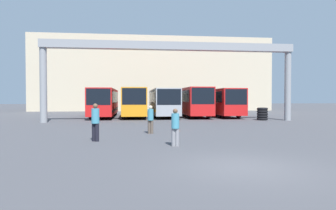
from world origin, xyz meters
name	(u,v)px	position (x,y,z in m)	size (l,w,h in m)	color
ground_plane	(245,168)	(0.00, 0.00, 0.00)	(200.00, 200.00, 0.00)	#47474C
building_backdrop	(152,76)	(0.00, 45.53, 6.13)	(39.77, 12.00, 12.27)	beige
overhead_gantry	(171,57)	(0.00, 17.99, 5.85)	(22.80, 0.80, 7.15)	gray
bus_slot_0	(104,101)	(-6.66, 25.37, 1.80)	(2.47, 11.41, 3.12)	red
bus_slot_1	(134,101)	(-3.33, 24.82, 1.83)	(2.52, 10.30, 3.17)	orange
bus_slot_2	(163,101)	(0.00, 25.83, 1.79)	(2.54, 12.32, 3.10)	#999EA5
bus_slot_3	(193,100)	(3.33, 24.80, 1.86)	(2.52, 10.26, 3.24)	red
bus_slot_4	(221,101)	(6.66, 24.71, 1.79)	(2.45, 10.09, 3.11)	red
pedestrian_mid_right	(151,119)	(-2.38, 9.03, 0.90)	(0.35, 0.35, 1.69)	brown
pedestrian_near_left	(95,121)	(-5.26, 6.21, 0.99)	(0.39, 0.39, 1.86)	black
pedestrian_near_right	(175,126)	(-1.56, 4.26, 0.89)	(0.35, 0.35, 1.67)	gray
traffic_cone	(176,126)	(-0.68, 10.20, 0.31)	(0.43, 0.43, 0.62)	orange
tire_stack	(262,114)	(8.92, 18.68, 0.60)	(1.04, 1.04, 1.20)	black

